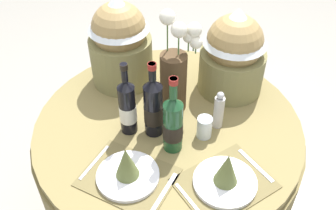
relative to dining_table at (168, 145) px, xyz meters
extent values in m
cylinder|color=olive|center=(0.00, 0.00, 0.12)|extent=(1.17, 1.17, 0.04)
cylinder|color=olive|center=(0.00, 0.00, 0.01)|extent=(1.19, 1.19, 0.18)
cylinder|color=black|center=(0.00, 0.00, -0.23)|extent=(0.12, 0.12, 0.66)
cube|color=brown|center=(-0.16, -0.29, 0.14)|extent=(0.42, 0.39, 0.00)
cylinder|color=white|center=(-0.16, -0.29, 0.15)|extent=(0.24, 0.24, 0.02)
cone|color=#606B38|center=(-0.16, -0.29, 0.23)|extent=(0.09, 0.09, 0.14)
cube|color=silver|center=(-0.29, -0.22, 0.15)|extent=(0.10, 0.17, 0.00)
cube|color=silver|center=(-0.02, -0.37, 0.15)|extent=(0.10, 0.17, 0.00)
cube|color=brown|center=(0.21, -0.33, 0.14)|extent=(0.43, 0.40, 0.00)
cylinder|color=white|center=(0.21, -0.33, 0.15)|extent=(0.24, 0.24, 0.02)
cone|color=#606B38|center=(0.21, -0.33, 0.23)|extent=(0.09, 0.09, 0.14)
cube|color=silver|center=(0.07, -0.41, 0.15)|extent=(0.11, 0.17, 0.00)
cube|color=silver|center=(0.34, -0.25, 0.15)|extent=(0.11, 0.17, 0.00)
cylinder|color=#47331E|center=(0.03, 0.11, 0.28)|extent=(0.12, 0.12, 0.28)
sphere|color=silver|center=(0.12, 0.13, 0.47)|extent=(0.05, 0.05, 0.05)
cylinder|color=#4C7038|center=(0.12, 0.13, 0.44)|extent=(0.01, 0.01, 0.04)
sphere|color=silver|center=(0.00, 0.15, 0.58)|extent=(0.06, 0.06, 0.06)
cylinder|color=#4C7038|center=(0.00, 0.15, 0.49)|extent=(0.01, 0.01, 0.13)
sphere|color=silver|center=(0.04, 0.12, 0.54)|extent=(0.07, 0.07, 0.07)
cylinder|color=#4C7038|center=(0.04, 0.12, 0.47)|extent=(0.01, 0.01, 0.09)
sphere|color=silver|center=(0.09, 0.14, 0.49)|extent=(0.05, 0.05, 0.05)
cylinder|color=#4C7038|center=(0.09, 0.14, 0.45)|extent=(0.01, 0.01, 0.06)
sphere|color=silver|center=(0.11, 0.15, 0.52)|extent=(0.06, 0.06, 0.06)
cylinder|color=#4C7038|center=(0.11, 0.15, 0.46)|extent=(0.01, 0.01, 0.08)
cylinder|color=black|center=(-0.06, -0.05, 0.26)|extent=(0.08, 0.08, 0.24)
cylinder|color=black|center=(-0.06, -0.05, 0.24)|extent=(0.08, 0.08, 0.08)
cone|color=black|center=(-0.06, -0.05, 0.40)|extent=(0.08, 0.08, 0.04)
cylinder|color=black|center=(-0.06, -0.05, 0.46)|extent=(0.03, 0.03, 0.08)
cylinder|color=maroon|center=(-0.06, -0.05, 0.48)|extent=(0.03, 0.03, 0.02)
cylinder|color=#194223|center=(0.02, -0.14, 0.26)|extent=(0.08, 0.08, 0.23)
cylinder|color=black|center=(0.02, -0.14, 0.24)|extent=(0.08, 0.08, 0.08)
cone|color=#194223|center=(0.02, -0.14, 0.39)|extent=(0.08, 0.08, 0.04)
cylinder|color=#194223|center=(0.02, -0.14, 0.45)|extent=(0.03, 0.03, 0.09)
cylinder|color=maroon|center=(0.02, -0.14, 0.48)|extent=(0.03, 0.03, 0.02)
cylinder|color=black|center=(-0.17, -0.04, 0.26)|extent=(0.07, 0.07, 0.23)
cylinder|color=silver|center=(-0.17, -0.04, 0.24)|extent=(0.07, 0.07, 0.08)
cone|color=black|center=(-0.17, -0.04, 0.39)|extent=(0.07, 0.07, 0.03)
cylinder|color=black|center=(-0.17, -0.04, 0.45)|extent=(0.03, 0.03, 0.08)
cylinder|color=black|center=(-0.17, -0.04, 0.47)|extent=(0.03, 0.03, 0.02)
cylinder|color=silver|center=(0.15, -0.08, 0.19)|extent=(0.06, 0.06, 0.10)
cylinder|color=#B7B2AD|center=(0.21, -0.02, 0.22)|extent=(0.04, 0.04, 0.15)
sphere|color=#B7B7BC|center=(0.21, -0.02, 0.31)|extent=(0.03, 0.03, 0.03)
cylinder|color=olive|center=(-0.22, 0.32, 0.26)|extent=(0.30, 0.30, 0.23)
sphere|color=#9E7F4C|center=(-0.22, 0.32, 0.43)|extent=(0.25, 0.25, 0.25)
cone|color=silver|center=(-0.22, 0.32, 0.51)|extent=(0.28, 0.28, 0.16)
cylinder|color=olive|center=(0.30, 0.25, 0.24)|extent=(0.31, 0.31, 0.20)
sphere|color=#9E7F4C|center=(0.30, 0.25, 0.39)|extent=(0.26, 0.26, 0.26)
cone|color=silver|center=(0.30, 0.25, 0.48)|extent=(0.29, 0.29, 0.17)
camera|label=1|loc=(-0.02, -1.20, 1.31)|focal=40.90mm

